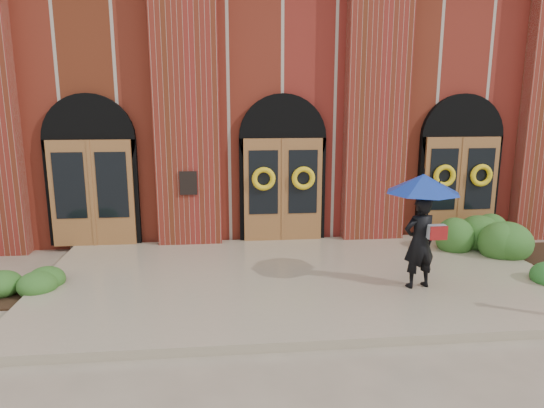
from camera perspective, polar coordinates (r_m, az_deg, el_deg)
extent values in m
plane|color=gray|center=(9.57, 3.29, -9.57)|extent=(90.00, 90.00, 0.00)
cube|color=gray|center=(9.68, 3.15, -8.83)|extent=(10.00, 5.30, 0.15)
cube|color=maroon|center=(17.74, -1.20, 11.98)|extent=(16.00, 12.00, 7.00)
cube|color=black|center=(11.44, -9.82, 2.45)|extent=(0.40, 0.05, 0.55)
cube|color=maroon|center=(11.54, -10.06, 11.76)|extent=(1.50, 0.45, 7.00)
cube|color=maroon|center=(12.09, 12.21, 11.68)|extent=(1.50, 0.45, 7.00)
cube|color=olive|center=(12.08, -20.40, 1.17)|extent=(1.90, 0.10, 2.50)
cylinder|color=black|center=(12.06, -20.67, 7.13)|extent=(2.10, 0.22, 2.10)
cube|color=olive|center=(11.78, 1.29, 1.66)|extent=(1.90, 0.10, 2.50)
cylinder|color=black|center=(11.75, 1.24, 7.79)|extent=(2.10, 0.22, 2.10)
cube|color=olive|center=(13.11, 21.22, 1.91)|extent=(1.90, 0.10, 2.50)
cylinder|color=black|center=(13.09, 21.36, 7.41)|extent=(2.10, 0.22, 2.10)
torus|color=yellow|center=(11.56, -0.99, 2.97)|extent=(0.57, 0.13, 0.57)
torus|color=yellow|center=(11.68, 3.72, 3.04)|extent=(0.57, 0.13, 0.57)
torus|color=yellow|center=(12.75, 19.64, 3.13)|extent=(0.57, 0.13, 0.57)
torus|color=yellow|center=(13.19, 23.41, 3.11)|extent=(0.57, 0.13, 0.57)
imported|color=black|center=(9.23, 16.95, -4.34)|extent=(0.69, 0.52, 1.71)
cone|color=navy|center=(8.99, 17.37, 2.32)|extent=(1.55, 1.55, 0.34)
cylinder|color=black|center=(9.05, 17.60, -0.59)|extent=(0.02, 0.02, 0.57)
cube|color=#AFB2B4|center=(9.15, 18.81, -3.12)|extent=(0.34, 0.22, 0.25)
cube|color=maroon|center=(9.07, 19.05, -3.27)|extent=(0.32, 0.08, 0.25)
ellipsoid|color=#2C571E|center=(12.68, 27.44, -3.48)|extent=(3.31, 1.32, 0.85)
ellipsoid|color=#2A541D|center=(10.07, -27.06, -8.45)|extent=(1.27, 1.09, 0.45)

